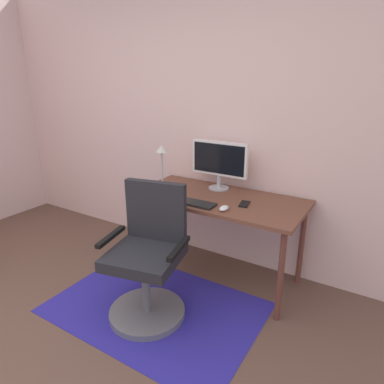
% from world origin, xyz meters
% --- Properties ---
extents(wall_back, '(6.00, 0.10, 2.60)m').
position_xyz_m(wall_back, '(0.00, 2.20, 1.30)').
color(wall_back, beige).
rests_on(wall_back, ground).
extents(area_rug, '(1.57, 1.07, 0.01)m').
position_xyz_m(area_rug, '(0.13, 1.14, 0.00)').
color(area_rug, '#2D269B').
rests_on(area_rug, ground).
extents(desk, '(1.42, 0.68, 0.75)m').
position_xyz_m(desk, '(0.32, 1.79, 0.67)').
color(desk, brown).
rests_on(desk, ground).
extents(monitor, '(0.52, 0.18, 0.42)m').
position_xyz_m(monitor, '(0.22, 1.99, 1.00)').
color(monitor, '#B2B2B7').
rests_on(monitor, desk).
extents(keyboard, '(0.43, 0.13, 0.02)m').
position_xyz_m(keyboard, '(0.19, 1.55, 0.76)').
color(keyboard, black).
rests_on(keyboard, desk).
extents(computer_mouse, '(0.06, 0.10, 0.03)m').
position_xyz_m(computer_mouse, '(0.49, 1.55, 0.76)').
color(computer_mouse, white).
rests_on(computer_mouse, desk).
extents(coffee_cup, '(0.08, 0.08, 0.09)m').
position_xyz_m(coffee_cup, '(-0.06, 1.67, 0.79)').
color(coffee_cup, maroon).
rests_on(coffee_cup, desk).
extents(cell_phone, '(0.09, 0.15, 0.01)m').
position_xyz_m(cell_phone, '(0.58, 1.74, 0.75)').
color(cell_phone, black).
rests_on(cell_phone, desk).
extents(desk_lamp, '(0.11, 0.11, 0.40)m').
position_xyz_m(desk_lamp, '(-0.19, 1.71, 1.03)').
color(desk_lamp, black).
rests_on(desk_lamp, desk).
extents(office_chair, '(0.62, 0.58, 0.99)m').
position_xyz_m(office_chair, '(0.12, 1.10, 0.41)').
color(office_chair, slate).
rests_on(office_chair, ground).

